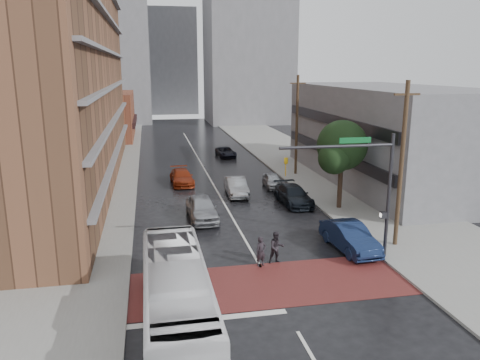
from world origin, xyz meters
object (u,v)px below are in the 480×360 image
object	(u,v)px
car_travel_a	(202,208)
car_travel_c	(182,177)
suv_travel	(226,152)
car_parked_near	(350,237)
transit_bus	(177,298)
car_parked_far	(273,181)
pedestrian_a	(261,252)
car_travel_b	(236,187)
pedestrian_b	(277,248)
car_parked_mid	(294,195)

from	to	relation	value
car_travel_a	car_travel_c	distance (m)	10.88
suv_travel	car_parked_near	bearing A→B (deg)	-89.83
transit_bus	suv_travel	size ratio (longest dim) A/B	2.57
car_travel_a	car_parked_far	xyz separation A→B (m)	(7.41, 8.08, -0.21)
transit_bus	pedestrian_a	world-z (taller)	transit_bus
car_travel_c	car_parked_near	distance (m)	20.24
car_travel_c	car_travel_b	bearing A→B (deg)	-50.95
car_travel_b	suv_travel	distance (m)	17.87
pedestrian_b	car_travel_c	bearing A→B (deg)	96.45
car_travel_b	car_travel_c	world-z (taller)	car_travel_b
pedestrian_b	car_parked_near	distance (m)	4.91
transit_bus	car_parked_far	xyz separation A→B (m)	(10.08, 22.55, -0.89)
car_travel_c	car_parked_mid	size ratio (longest dim) A/B	0.94
transit_bus	car_travel_c	size ratio (longest dim) A/B	2.29
transit_bus	car_travel_c	bearing A→B (deg)	85.15
car_travel_c	car_parked_near	size ratio (longest dim) A/B	0.96
pedestrian_b	suv_travel	xyz separation A→B (m)	(2.45, 32.24, -0.31)
suv_travel	car_parked_mid	xyz separation A→B (m)	(1.98, -21.29, 0.15)
car_travel_b	car_travel_c	xyz separation A→B (m)	(-4.31, 4.80, -0.06)
suv_travel	car_parked_near	size ratio (longest dim) A/B	0.86
car_travel_a	car_parked_mid	distance (m)	8.05
pedestrian_a	car_parked_far	world-z (taller)	pedestrian_a
pedestrian_a	car_travel_b	distance (m)	14.79
pedestrian_b	car_parked_near	xyz separation A→B (m)	(4.81, 1.00, -0.09)
car_parked_far	car_travel_c	bearing A→B (deg)	164.99
car_parked_mid	car_travel_a	bearing A→B (deg)	-164.15
suv_travel	transit_bus	bearing A→B (deg)	-106.43
car_travel_c	car_parked_mid	world-z (taller)	car_parked_mid
pedestrian_b	suv_travel	world-z (taller)	pedestrian_b
pedestrian_a	car_parked_mid	distance (m)	12.42
transit_bus	car_travel_a	world-z (taller)	transit_bus
car_parked_far	transit_bus	bearing A→B (deg)	-110.12
car_parked_near	car_parked_far	size ratio (longest dim) A/B	1.32
car_travel_b	car_travel_c	size ratio (longest dim) A/B	0.96
suv_travel	car_travel_b	bearing A→B (deg)	-100.65
car_travel_b	car_parked_near	world-z (taller)	car_parked_near
pedestrian_b	car_parked_mid	world-z (taller)	pedestrian_b
car_parked_near	car_travel_a	bearing A→B (deg)	132.47
car_travel_a	car_travel_c	world-z (taller)	car_travel_a
pedestrian_a	car_parked_mid	bearing A→B (deg)	47.85
car_travel_b	suv_travel	bearing A→B (deg)	85.11
car_parked_mid	pedestrian_b	bearing A→B (deg)	-114.48
car_travel_b	transit_bus	bearing A→B (deg)	-105.48
car_travel_a	suv_travel	size ratio (longest dim) A/B	1.17
pedestrian_b	car_parked_far	xyz separation A→B (m)	(4.19, 16.50, -0.26)
pedestrian_a	car_parked_near	size ratio (longest dim) A/B	0.34
car_travel_a	pedestrian_b	bearing A→B (deg)	-70.75
car_parked_near	car_parked_mid	xyz separation A→B (m)	(-0.38, 9.95, -0.08)
suv_travel	car_parked_mid	distance (m)	21.38
car_parked_near	car_travel_b	bearing A→B (deg)	103.24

